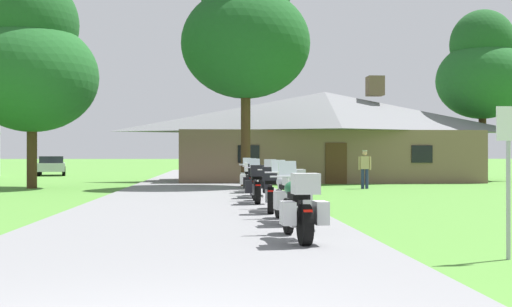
# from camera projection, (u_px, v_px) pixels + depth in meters

# --- Properties ---
(ground_plane) EXTENTS (500.00, 500.00, 0.00)m
(ground_plane) POSITION_uv_depth(u_px,v_px,m) (199.00, 194.00, 24.24)
(ground_plane) COLOR #4C8433
(asphalt_driveway) EXTENTS (6.40, 80.00, 0.06)m
(asphalt_driveway) POSITION_uv_depth(u_px,v_px,m) (198.00, 196.00, 22.25)
(asphalt_driveway) COLOR slate
(asphalt_driveway) RESTS_ON ground
(motorcycle_green_nearest_to_camera) EXTENTS (0.79, 2.08, 1.30)m
(motorcycle_green_nearest_to_camera) POSITION_uv_depth(u_px,v_px,m) (299.00, 208.00, 10.30)
(motorcycle_green_nearest_to_camera) COLOR black
(motorcycle_green_nearest_to_camera) RESTS_ON asphalt_driveway
(motorcycle_silver_second_in_row) EXTENTS (0.83, 2.08, 1.30)m
(motorcycle_silver_second_in_row) POSITION_uv_depth(u_px,v_px,m) (288.00, 196.00, 13.12)
(motorcycle_silver_second_in_row) COLOR black
(motorcycle_silver_second_in_row) RESTS_ON asphalt_driveway
(motorcycle_red_third_in_row) EXTENTS (0.67, 2.08, 1.30)m
(motorcycle_red_third_in_row) POSITION_uv_depth(u_px,v_px,m) (270.00, 189.00, 15.77)
(motorcycle_red_third_in_row) COLOR black
(motorcycle_red_third_in_row) RESTS_ON asphalt_driveway
(motorcycle_blue_fourth_in_row) EXTENTS (0.73, 2.08, 1.30)m
(motorcycle_blue_fourth_in_row) POSITION_uv_depth(u_px,v_px,m) (257.00, 184.00, 18.64)
(motorcycle_blue_fourth_in_row) COLOR black
(motorcycle_blue_fourth_in_row) RESTS_ON asphalt_driveway
(motorcycle_silver_fifth_in_row) EXTENTS (0.72, 2.08, 1.30)m
(motorcycle_silver_fifth_in_row) POSITION_uv_depth(u_px,v_px,m) (254.00, 181.00, 21.20)
(motorcycle_silver_fifth_in_row) COLOR black
(motorcycle_silver_fifth_in_row) RESTS_ON asphalt_driveway
(motorcycle_white_sixth_in_row) EXTENTS (0.72, 2.08, 1.30)m
(motorcycle_white_sixth_in_row) POSITION_uv_depth(u_px,v_px,m) (249.00, 178.00, 24.15)
(motorcycle_white_sixth_in_row) COLOR black
(motorcycle_white_sixth_in_row) RESTS_ON asphalt_driveway
(motorcycle_blue_farthest_in_row) EXTENTS (0.74, 2.08, 1.30)m
(motorcycle_blue_farthest_in_row) POSITION_uv_depth(u_px,v_px,m) (249.00, 176.00, 26.77)
(motorcycle_blue_farthest_in_row) COLOR black
(motorcycle_blue_farthest_in_row) RESTS_ON asphalt_driveway
(stone_lodge) EXTENTS (16.95, 6.88, 5.93)m
(stone_lodge) POSITION_uv_depth(u_px,v_px,m) (325.00, 135.00, 35.65)
(stone_lodge) COLOR brown
(stone_lodge) RESTS_ON ground
(bystander_tan_shirt_near_lodge) EXTENTS (0.54, 0.28, 1.69)m
(bystander_tan_shirt_near_lodge) POSITION_uv_depth(u_px,v_px,m) (365.00, 167.00, 27.71)
(bystander_tan_shirt_near_lodge) COLOR navy
(bystander_tan_shirt_near_lodge) RESTS_ON ground
(metal_signpost_roadside) EXTENTS (0.36, 0.06, 2.14)m
(metal_signpost_roadside) POSITION_uv_depth(u_px,v_px,m) (509.00, 163.00, 8.86)
(metal_signpost_roadside) COLOR #9EA0A5
(metal_signpost_roadside) RESTS_ON ground
(tree_by_lodge_front) EXTENTS (5.88, 5.88, 11.11)m
(tree_by_lodge_front) POSITION_uv_depth(u_px,v_px,m) (246.00, 29.00, 28.91)
(tree_by_lodge_front) COLOR #422D19
(tree_by_lodge_front) RESTS_ON ground
(tree_left_near) EXTENTS (5.79, 5.79, 9.44)m
(tree_left_near) POSITION_uv_depth(u_px,v_px,m) (32.00, 61.00, 28.04)
(tree_left_near) COLOR #422D19
(tree_left_near) RESTS_ON ground
(tree_right_of_lodge) EXTENTS (5.39, 5.39, 10.10)m
(tree_right_of_lodge) POSITION_uv_depth(u_px,v_px,m) (482.00, 70.00, 37.65)
(tree_right_of_lodge) COLOR #422D19
(tree_right_of_lodge) RESTS_ON ground
(parked_silver_suv_far_left) EXTENTS (2.80, 4.89, 1.40)m
(parked_silver_suv_far_left) POSITION_uv_depth(u_px,v_px,m) (52.00, 165.00, 46.18)
(parked_silver_suv_far_left) COLOR #ADAFB7
(parked_silver_suv_far_left) RESTS_ON ground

